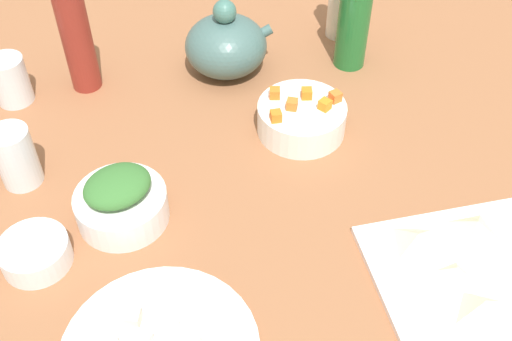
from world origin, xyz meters
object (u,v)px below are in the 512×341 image
(bowl_greens, at_px, (122,206))
(bowl_carrots, at_px, (301,118))
(bottle_2, at_px, (76,37))
(drinking_glass_1, at_px, (16,157))
(drinking_glass_0, at_px, (10,80))
(bottle_1, at_px, (354,17))
(bowl_small_side, at_px, (35,253))
(teapot, at_px, (226,45))
(cutting_board, at_px, (495,269))

(bowl_greens, bearing_deg, bowl_carrots, 21.09)
(bowl_carrots, distance_m, bottle_2, 0.43)
(bowl_carrots, height_order, bottle_2, bottle_2)
(bottle_2, bearing_deg, drinking_glass_1, -117.06)
(bowl_greens, height_order, bottle_2, bottle_2)
(drinking_glass_0, bearing_deg, bottle_1, -4.11)
(bowl_carrots, xyz_separation_m, bowl_small_side, (-0.46, -0.18, -0.01))
(bowl_greens, xyz_separation_m, drinking_glass_0, (-0.17, 0.34, 0.02))
(bowl_carrots, relative_size, drinking_glass_0, 1.71)
(bottle_2, bearing_deg, drinking_glass_0, -174.84)
(bowl_small_side, relative_size, bottle_2, 0.39)
(teapot, bearing_deg, bowl_greens, -125.60)
(drinking_glass_1, bearing_deg, bowl_greens, -39.23)
(cutting_board, distance_m, bottle_2, 0.81)
(bowl_greens, bearing_deg, bottle_2, 95.27)
(bottle_2, xyz_separation_m, drinking_glass_0, (-0.13, -0.01, -0.06))
(bowl_small_side, bearing_deg, drinking_glass_0, 95.01)
(bowl_carrots, height_order, drinking_glass_0, drinking_glass_0)
(bowl_greens, relative_size, teapot, 0.81)
(bowl_small_side, height_order, drinking_glass_0, drinking_glass_0)
(drinking_glass_0, bearing_deg, cutting_board, -40.82)
(bottle_2, xyz_separation_m, drinking_glass_1, (-0.12, -0.23, -0.06))
(teapot, height_order, bottle_2, bottle_2)
(bowl_carrots, height_order, bottle_1, bottle_1)
(bowl_carrots, xyz_separation_m, drinking_glass_1, (-0.48, -0.00, 0.02))
(bowl_small_side, xyz_separation_m, bottle_1, (0.61, 0.35, 0.08))
(cutting_board, distance_m, bowl_greens, 0.56)
(bottle_2, bearing_deg, bowl_carrots, -32.49)
(bowl_greens, distance_m, teapot, 0.41)
(drinking_glass_1, bearing_deg, bowl_small_side, -83.32)
(bottle_1, distance_m, bottle_2, 0.52)
(teapot, bearing_deg, drinking_glass_1, -151.67)
(cutting_board, xyz_separation_m, bowl_small_side, (-0.64, 0.18, 0.02))
(bottle_1, relative_size, drinking_glass_0, 2.66)
(bowl_small_side, xyz_separation_m, drinking_glass_1, (-0.02, 0.18, 0.03))
(bowl_carrots, xyz_separation_m, bottle_1, (0.15, 0.17, 0.08))
(cutting_board, xyz_separation_m, bowl_carrots, (-0.18, 0.36, 0.02))
(cutting_board, relative_size, bottle_2, 1.38)
(drinking_glass_0, bearing_deg, bottle_2, 5.16)
(drinking_glass_0, distance_m, drinking_glass_1, 0.22)
(bowl_carrots, height_order, bowl_small_side, bowl_carrots)
(cutting_board, bearing_deg, bowl_carrots, 116.24)
(bowl_small_side, relative_size, drinking_glass_0, 1.12)
(teapot, bearing_deg, cutting_board, -64.93)
(bowl_carrots, height_order, drinking_glass_1, drinking_glass_1)
(bottle_1, bearing_deg, bowl_small_side, -150.24)
(bowl_small_side, distance_m, drinking_glass_0, 0.40)
(bowl_greens, height_order, teapot, teapot)
(teapot, bearing_deg, bowl_carrots, -67.02)
(bowl_small_side, xyz_separation_m, teapot, (0.37, 0.39, 0.04))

